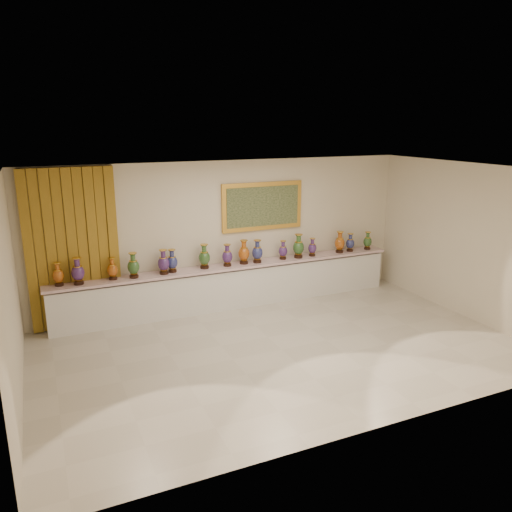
# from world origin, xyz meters

# --- Properties ---
(ground) EXTENTS (8.00, 8.00, 0.00)m
(ground) POSITION_xyz_m (0.00, 0.00, 0.00)
(ground) COLOR beige
(ground) RESTS_ON ground
(room) EXTENTS (8.00, 8.00, 8.00)m
(room) POSITION_xyz_m (-2.42, 2.44, 1.59)
(room) COLOR beige
(room) RESTS_ON ground
(counter) EXTENTS (7.28, 0.48, 0.90)m
(counter) POSITION_xyz_m (0.00, 2.27, 0.44)
(counter) COLOR white
(counter) RESTS_ON ground
(vase_0) EXTENTS (0.21, 0.21, 0.43)m
(vase_0) POSITION_xyz_m (-3.32, 2.27, 1.09)
(vase_0) COLOR black
(vase_0) RESTS_ON counter
(vase_1) EXTENTS (0.27, 0.27, 0.50)m
(vase_1) POSITION_xyz_m (-2.99, 2.22, 1.12)
(vase_1) COLOR black
(vase_1) RESTS_ON counter
(vase_2) EXTENTS (0.23, 0.23, 0.42)m
(vase_2) POSITION_xyz_m (-2.39, 2.26, 1.09)
(vase_2) COLOR black
(vase_2) RESTS_ON counter
(vase_3) EXTENTS (0.26, 0.26, 0.48)m
(vase_3) POSITION_xyz_m (-2.01, 2.21, 1.12)
(vase_3) COLOR black
(vase_3) RESTS_ON counter
(vase_4) EXTENTS (0.25, 0.25, 0.48)m
(vase_4) POSITION_xyz_m (-1.43, 2.21, 1.12)
(vase_4) COLOR black
(vase_4) RESTS_ON counter
(vase_5) EXTENTS (0.28, 0.28, 0.46)m
(vase_5) POSITION_xyz_m (-1.25, 2.27, 1.10)
(vase_5) COLOR black
(vase_5) RESTS_ON counter
(vase_6) EXTENTS (0.25, 0.25, 0.49)m
(vase_6) POSITION_xyz_m (-0.60, 2.26, 1.12)
(vase_6) COLOR black
(vase_6) RESTS_ON counter
(vase_7) EXTENTS (0.23, 0.23, 0.45)m
(vase_7) POSITION_xyz_m (-0.12, 2.23, 1.10)
(vase_7) COLOR black
(vase_7) RESTS_ON counter
(vase_8) EXTENTS (0.25, 0.25, 0.50)m
(vase_8) POSITION_xyz_m (0.25, 2.25, 1.12)
(vase_8) COLOR black
(vase_8) RESTS_ON counter
(vase_9) EXTENTS (0.27, 0.27, 0.48)m
(vase_9) POSITION_xyz_m (0.54, 2.22, 1.12)
(vase_9) COLOR black
(vase_9) RESTS_ON counter
(vase_10) EXTENTS (0.25, 0.25, 0.40)m
(vase_10) POSITION_xyz_m (1.15, 2.24, 1.08)
(vase_10) COLOR black
(vase_10) RESTS_ON counter
(vase_11) EXTENTS (0.25, 0.25, 0.52)m
(vase_11) POSITION_xyz_m (1.51, 2.21, 1.13)
(vase_11) COLOR black
(vase_11) RESTS_ON counter
(vase_12) EXTENTS (0.20, 0.20, 0.39)m
(vase_12) POSITION_xyz_m (1.86, 2.22, 1.08)
(vase_12) COLOR black
(vase_12) RESTS_ON counter
(vase_13) EXTENTS (0.25, 0.25, 0.48)m
(vase_13) POSITION_xyz_m (2.56, 2.23, 1.12)
(vase_13) COLOR black
(vase_13) RESTS_ON counter
(vase_14) EXTENTS (0.22, 0.22, 0.41)m
(vase_14) POSITION_xyz_m (2.85, 2.23, 1.08)
(vase_14) COLOR black
(vase_14) RESTS_ON counter
(vase_15) EXTENTS (0.20, 0.20, 0.41)m
(vase_15) POSITION_xyz_m (3.31, 2.21, 1.08)
(vase_15) COLOR black
(vase_15) RESTS_ON counter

